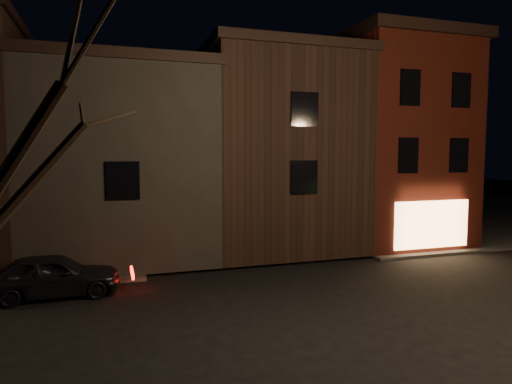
# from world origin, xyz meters

# --- Properties ---
(ground) EXTENTS (120.00, 120.00, 0.00)m
(ground) POSITION_xyz_m (0.00, 0.00, 0.00)
(ground) COLOR black
(ground) RESTS_ON ground
(sidewalk_far_right) EXTENTS (30.00, 30.00, 0.12)m
(sidewalk_far_right) POSITION_xyz_m (20.00, 20.00, 0.06)
(sidewalk_far_right) COLOR #2D2B28
(sidewalk_far_right) RESTS_ON ground
(corner_building) EXTENTS (6.50, 8.50, 10.50)m
(corner_building) POSITION_xyz_m (8.00, 9.47, 5.40)
(corner_building) COLOR #4C160D
(corner_building) RESTS_ON ground
(row_building_a) EXTENTS (7.30, 10.30, 9.40)m
(row_building_a) POSITION_xyz_m (1.50, 10.50, 4.83)
(row_building_a) COLOR black
(row_building_a) RESTS_ON ground
(row_building_b) EXTENTS (7.80, 10.30, 8.40)m
(row_building_b) POSITION_xyz_m (-5.75, 10.50, 4.33)
(row_building_b) COLOR black
(row_building_b) RESTS_ON ground
(parked_car_a) EXTENTS (4.25, 1.75, 1.44)m
(parked_car_a) POSITION_xyz_m (-8.08, 4.09, 0.72)
(parked_car_a) COLOR black
(parked_car_a) RESTS_ON ground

